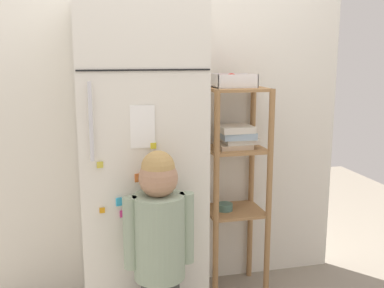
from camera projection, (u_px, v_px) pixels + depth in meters
kitchen_wall_back at (159, 114)px, 2.91m from camera, size 2.48×0.03×2.34m
refrigerator at (140, 165)px, 2.60m from camera, size 0.67×0.64×1.84m
child_standing at (159, 236)px, 2.25m from camera, size 0.35×0.26×1.09m
pantry_shelf_unit at (235, 164)px, 2.88m from camera, size 0.38×0.34×1.34m
fruit_bin at (234, 81)px, 2.80m from camera, size 0.25×0.18×0.08m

